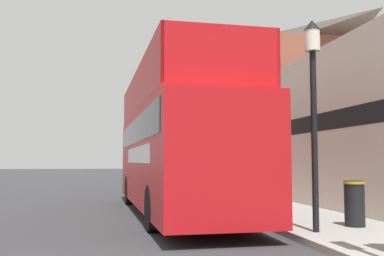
{
  "coord_description": "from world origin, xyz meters",
  "views": [
    {
      "loc": [
        1.18,
        -5.07,
        1.58
      ],
      "look_at": [
        3.41,
        6.76,
        2.48
      ],
      "focal_mm": 42.0,
      "sensor_mm": 36.0,
      "label": 1
    }
  ],
  "objects_px": {
    "lamp_post_nearest": "(313,83)",
    "litter_bin": "(354,202)",
    "lamp_post_second": "(217,110)",
    "parked_car_ahead_of_bus": "(162,182)",
    "tour_bus": "(175,150)"
  },
  "relations": [
    {
      "from": "parked_car_ahead_of_bus",
      "to": "litter_bin",
      "type": "relative_size",
      "value": 4.05
    },
    {
      "from": "lamp_post_nearest",
      "to": "litter_bin",
      "type": "bearing_deg",
      "value": 25.24
    },
    {
      "from": "parked_car_ahead_of_bus",
      "to": "lamp_post_second",
      "type": "distance_m",
      "value": 5.45
    },
    {
      "from": "tour_bus",
      "to": "parked_car_ahead_of_bus",
      "type": "distance_m",
      "value": 7.77
    },
    {
      "from": "tour_bus",
      "to": "lamp_post_nearest",
      "type": "xyz_separation_m",
      "value": [
        2.2,
        -4.9,
        1.29
      ]
    },
    {
      "from": "tour_bus",
      "to": "lamp_post_nearest",
      "type": "bearing_deg",
      "value": -67.57
    },
    {
      "from": "lamp_post_nearest",
      "to": "lamp_post_second",
      "type": "height_order",
      "value": "lamp_post_second"
    },
    {
      "from": "parked_car_ahead_of_bus",
      "to": "litter_bin",
      "type": "bearing_deg",
      "value": -75.13
    },
    {
      "from": "parked_car_ahead_of_bus",
      "to": "litter_bin",
      "type": "distance_m",
      "value": 12.32
    },
    {
      "from": "lamp_post_second",
      "to": "lamp_post_nearest",
      "type": "bearing_deg",
      "value": -89.74
    },
    {
      "from": "tour_bus",
      "to": "parked_car_ahead_of_bus",
      "type": "relative_size",
      "value": 2.7
    },
    {
      "from": "lamp_post_nearest",
      "to": "lamp_post_second",
      "type": "bearing_deg",
      "value": 90.26
    },
    {
      "from": "lamp_post_second",
      "to": "litter_bin",
      "type": "height_order",
      "value": "lamp_post_second"
    },
    {
      "from": "lamp_post_nearest",
      "to": "litter_bin",
      "type": "height_order",
      "value": "lamp_post_nearest"
    },
    {
      "from": "parked_car_ahead_of_bus",
      "to": "lamp_post_second",
      "type": "xyz_separation_m",
      "value": [
        1.64,
        -4.27,
        2.97
      ]
    }
  ]
}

